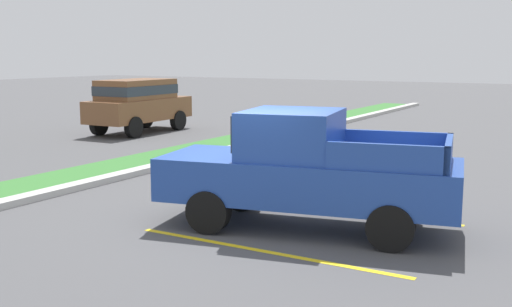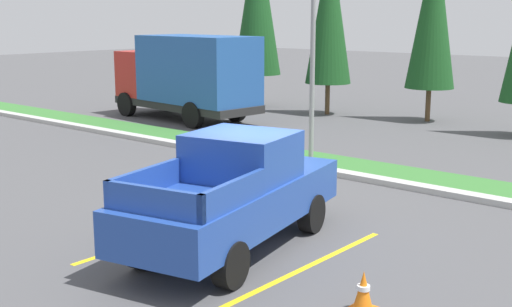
% 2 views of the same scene
% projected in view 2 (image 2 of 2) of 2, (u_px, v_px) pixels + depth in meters
% --- Properties ---
extents(ground_plane, '(120.00, 120.00, 0.00)m').
position_uv_depth(ground_plane, '(254.00, 232.00, 13.01)').
color(ground_plane, '#4C4C4F').
extents(parking_line_near, '(0.12, 4.80, 0.01)m').
position_uv_depth(parking_line_near, '(176.00, 231.00, 13.07)').
color(parking_line_near, yellow).
rests_on(parking_line_near, ground).
extents(parking_line_far, '(0.12, 4.80, 0.01)m').
position_uv_depth(parking_line_far, '(303.00, 269.00, 11.11)').
color(parking_line_far, yellow).
rests_on(parking_line_far, ground).
extents(curb_strip, '(56.00, 0.40, 0.15)m').
position_uv_depth(curb_strip, '(382.00, 181.00, 16.74)').
color(curb_strip, '#B2B2AD').
rests_on(curb_strip, ground).
extents(grass_median, '(56.00, 1.80, 0.06)m').
position_uv_depth(grass_median, '(403.00, 175.00, 17.57)').
color(grass_median, '#387533').
rests_on(grass_median, ground).
extents(pickup_truck_main, '(2.92, 5.50, 2.10)m').
position_uv_depth(pickup_truck_main, '(235.00, 193.00, 11.92)').
color(pickup_truck_main, black).
rests_on(pickup_truck_main, ground).
extents(cargo_truck_distant, '(6.98, 3.00, 3.40)m').
position_uv_depth(cargo_truck_distant, '(187.00, 75.00, 26.60)').
color(cargo_truck_distant, black).
rests_on(cargo_truck_distant, ground).
extents(street_light, '(0.24, 1.49, 6.08)m').
position_uv_depth(street_light, '(309.00, 37.00, 18.38)').
color(street_light, gray).
rests_on(street_light, ground).
extents(cypress_tree_left_inner, '(1.94, 1.94, 7.45)m').
position_uv_depth(cypress_tree_left_inner, '(329.00, 10.00, 27.69)').
color(cypress_tree_left_inner, brown).
rests_on(cypress_tree_left_inner, ground).
extents(cypress_tree_center, '(1.93, 1.93, 7.43)m').
position_uv_depth(cypress_tree_center, '(433.00, 10.00, 25.82)').
color(cypress_tree_center, brown).
rests_on(cypress_tree_center, ground).
extents(traffic_cone, '(0.36, 0.36, 0.60)m').
position_uv_depth(traffic_cone, '(363.00, 291.00, 9.50)').
color(traffic_cone, orange).
rests_on(traffic_cone, ground).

